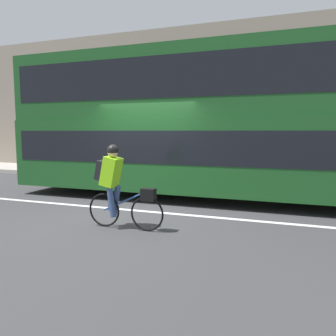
% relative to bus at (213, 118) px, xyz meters
% --- Properties ---
extents(ground_plane, '(80.00, 80.00, 0.00)m').
position_rel_bus_xyz_m(ground_plane, '(-1.43, -2.18, -2.14)').
color(ground_plane, '#38383A').
extents(road_center_line, '(50.00, 0.14, 0.01)m').
position_rel_bus_xyz_m(road_center_line, '(-1.43, -1.89, -2.14)').
color(road_center_line, silver).
rests_on(road_center_line, ground_plane).
extents(sidewalk_curb, '(60.00, 2.50, 0.15)m').
position_rel_bus_xyz_m(sidewalk_curb, '(-1.43, 3.64, -2.07)').
color(sidewalk_curb, '#A8A399').
rests_on(sidewalk_curb, ground_plane).
extents(building_facade, '(60.00, 0.30, 6.15)m').
position_rel_bus_xyz_m(building_facade, '(-1.43, 5.04, 0.93)').
color(building_facade, gray).
rests_on(building_facade, ground_plane).
extents(bus, '(10.85, 2.43, 3.89)m').
position_rel_bus_xyz_m(bus, '(0.00, 0.00, 0.00)').
color(bus, black).
rests_on(bus, ground_plane).
extents(cyclist_on_bike, '(1.53, 0.32, 1.57)m').
position_rel_bus_xyz_m(cyclist_on_bike, '(-1.12, -3.22, -1.29)').
color(cyclist_on_bike, black).
rests_on(cyclist_on_bike, ground_plane).
extents(trash_bin, '(0.60, 0.60, 0.89)m').
position_rel_bus_xyz_m(trash_bin, '(-7.19, 3.52, -1.54)').
color(trash_bin, '#515156').
rests_on(trash_bin, sidewalk_curb).
extents(street_sign_post, '(0.36, 0.09, 2.53)m').
position_rel_bus_xyz_m(street_sign_post, '(-6.94, 3.51, -0.58)').
color(street_sign_post, '#59595B').
rests_on(street_sign_post, sidewalk_curb).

